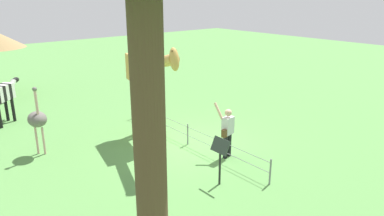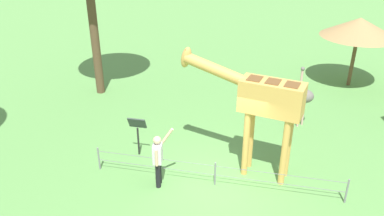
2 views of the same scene
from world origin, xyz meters
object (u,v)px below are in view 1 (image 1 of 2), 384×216
at_px(giraffe, 146,76).
at_px(info_sign, 220,152).
at_px(visitor, 227,130).
at_px(zebra, 2,95).
at_px(ostrich, 37,119).

relative_size(giraffe, info_sign, 2.74).
xyz_separation_m(visitor, zebra, (-7.76, -4.55, 0.26)).
bearing_deg(zebra, giraffe, 33.03).
height_order(giraffe, info_sign, giraffe).
xyz_separation_m(giraffe, zebra, (-5.15, -3.35, -1.18)).
bearing_deg(ostrich, giraffe, 67.00).
bearing_deg(visitor, zebra, -149.61).
height_order(giraffe, zebra, giraffe).
height_order(visitor, info_sign, visitor).
bearing_deg(ostrich, info_sign, 31.11).
bearing_deg(giraffe, visitor, 24.72).
distance_m(ostrich, info_sign, 5.90).
distance_m(giraffe, ostrich, 3.67).
height_order(giraffe, ostrich, giraffe).
bearing_deg(visitor, giraffe, -155.28).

